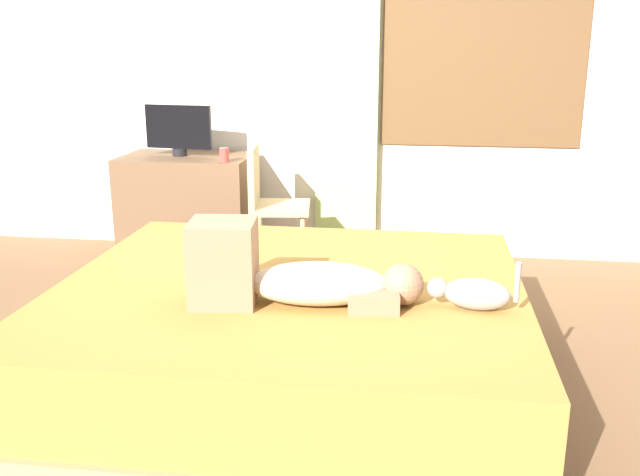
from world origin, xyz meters
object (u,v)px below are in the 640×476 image
(cup, at_px, (224,155))
(chair_by_desk, at_px, (269,200))
(person_lying, at_px, (294,276))
(cat, at_px, (472,293))
(bed, at_px, (292,334))
(tv_monitor, at_px, (179,130))
(desk, at_px, (189,207))

(cup, relative_size, chair_by_desk, 0.11)
(person_lying, distance_m, cat, 0.71)
(chair_by_desk, bearing_deg, cup, 166.88)
(chair_by_desk, bearing_deg, cat, -55.51)
(cat, distance_m, cup, 2.36)
(bed, distance_m, cat, 0.86)
(bed, height_order, cat, cat)
(person_lying, distance_m, chair_by_desk, 1.84)
(cup, bearing_deg, person_lying, -66.54)
(cat, bearing_deg, bed, 164.25)
(cat, bearing_deg, chair_by_desk, 124.49)
(cat, relative_size, tv_monitor, 0.74)
(desk, distance_m, cup, 0.58)
(bed, xyz_separation_m, cup, (-0.74, 1.59, 0.54))
(bed, height_order, tv_monitor, tv_monitor)
(cat, distance_m, chair_by_desk, 2.10)
(desk, bearing_deg, tv_monitor, -180.00)
(bed, height_order, cup, cup)
(cup, distance_m, chair_by_desk, 0.43)
(cat, relative_size, desk, 0.40)
(bed, bearing_deg, person_lying, -76.84)
(person_lying, xyz_separation_m, cup, (-0.80, 1.84, 0.18))
(bed, bearing_deg, cat, -15.75)
(tv_monitor, xyz_separation_m, chair_by_desk, (0.70, -0.29, -0.41))
(bed, relative_size, cat, 5.83)
(bed, height_order, chair_by_desk, chair_by_desk)
(bed, bearing_deg, chair_by_desk, 105.64)
(cup, bearing_deg, bed, -65.04)
(cup, bearing_deg, tv_monitor, 150.54)
(desk, height_order, tv_monitor, tv_monitor)
(desk, height_order, chair_by_desk, chair_by_desk)
(person_lying, relative_size, desk, 1.05)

